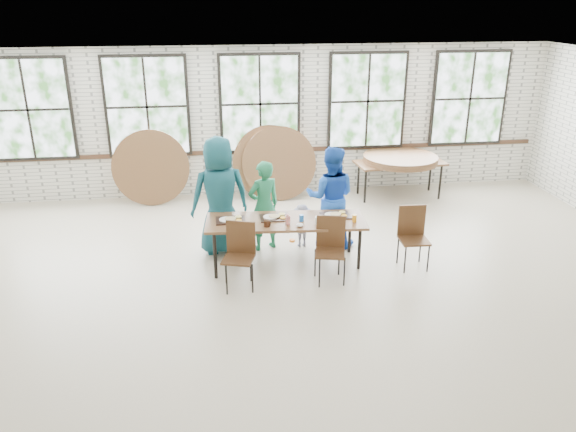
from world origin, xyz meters
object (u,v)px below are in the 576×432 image
Objects in this scene: dining_table at (286,223)px; chair_near_right at (330,243)px; chair_near_left at (240,249)px; storage_table at (400,164)px.

chair_near_right is at bearing -38.02° from dining_table.
chair_near_left is at bearing -165.45° from chair_near_right.
storage_table is (2.15, 3.33, 0.13)m from chair_near_right.
chair_near_left is (-0.73, -0.55, -0.13)m from dining_table.
chair_near_right is at bearing 18.12° from chair_near_left.
dining_table is 0.79m from chair_near_right.
chair_near_right reaches higher than dining_table.
chair_near_left is 1.00× the size of chair_near_right.
chair_near_left is at bearing -141.31° from storage_table.
chair_near_right is (1.31, 0.02, 0.00)m from chair_near_left.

